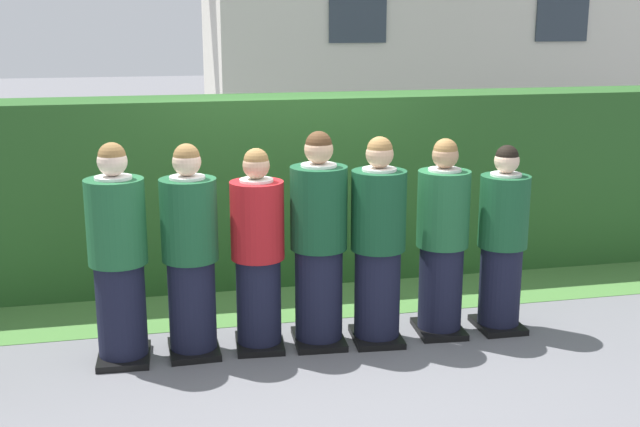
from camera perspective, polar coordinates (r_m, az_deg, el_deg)
The scene contains 10 objects.
ground_plane at distance 6.44m, azimuth -0.00°, elevation -9.11°, with size 60.00×60.00×0.00m, color slate.
student_front_row_0 at distance 6.06m, azimuth -14.07°, elevation -3.17°, with size 0.43×0.52×1.64m.
student_front_row_1 at distance 6.08m, azimuth -9.15°, elevation -3.00°, with size 0.42×0.51×1.62m.
student_in_red_blazer at distance 6.14m, azimuth -4.41°, elevation -2.94°, with size 0.41×0.47×1.56m.
student_front_row_3 at distance 6.19m, azimuth -0.09°, elevation -2.23°, with size 0.44×0.54×1.68m.
student_front_row_4 at distance 6.26m, azimuth 4.12°, elevation -2.31°, with size 0.42×0.49×1.63m.
student_front_row_5 at distance 6.48m, azimuth 8.62°, elevation -2.05°, with size 0.41×0.52×1.59m.
student_front_row_6 at distance 6.66m, azimuth 12.76°, elevation -2.08°, with size 0.40×0.44×1.53m.
hedge at distance 7.79m, azimuth -2.75°, elevation 1.78°, with size 9.29×0.70×1.78m.
lawn_strip at distance 7.28m, azimuth -1.58°, elevation -6.33°, with size 9.29×0.90×0.01m, color #477A38.
Camera 1 is at (-1.29, -5.79, 2.50)m, focal length 45.27 mm.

